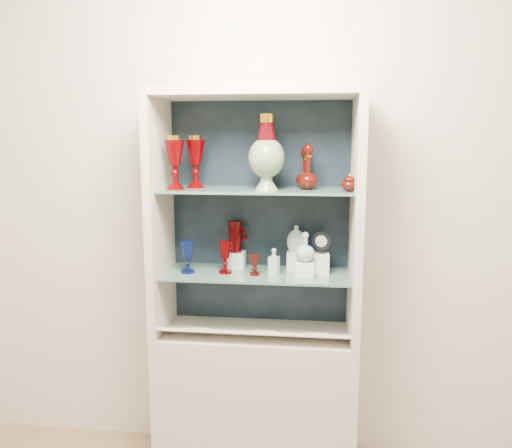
# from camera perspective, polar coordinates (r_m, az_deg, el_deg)

# --- Properties ---
(wall_back) EXTENTS (3.50, 0.02, 2.80)m
(wall_back) POSITION_cam_1_polar(r_m,az_deg,el_deg) (2.63, 0.55, 2.94)
(wall_back) COLOR silver
(wall_back) RESTS_ON ground
(cabinet_base) EXTENTS (1.00, 0.40, 0.75)m
(cabinet_base) POSITION_cam_1_polar(r_m,az_deg,el_deg) (2.74, 0.00, -19.45)
(cabinet_base) COLOR beige
(cabinet_base) RESTS_ON ground
(cabinet_back_panel) EXTENTS (0.98, 0.02, 1.15)m
(cabinet_back_panel) POSITION_cam_1_polar(r_m,az_deg,el_deg) (2.61, 0.47, 1.23)
(cabinet_back_panel) COLOR black
(cabinet_back_panel) RESTS_ON cabinet_base
(cabinet_side_left) EXTENTS (0.04, 0.40, 1.15)m
(cabinet_side_left) POSITION_cam_1_polar(r_m,az_deg,el_deg) (2.52, -10.89, 0.77)
(cabinet_side_left) COLOR beige
(cabinet_side_left) RESTS_ON cabinet_base
(cabinet_side_right) EXTENTS (0.04, 0.40, 1.15)m
(cabinet_side_right) POSITION_cam_1_polar(r_m,az_deg,el_deg) (2.42, 11.37, 0.37)
(cabinet_side_right) COLOR beige
(cabinet_side_right) RESTS_ON cabinet_base
(cabinet_top_cap) EXTENTS (1.00, 0.40, 0.04)m
(cabinet_top_cap) POSITION_cam_1_polar(r_m,az_deg,el_deg) (2.40, 0.00, 14.73)
(cabinet_top_cap) COLOR beige
(cabinet_top_cap) RESTS_ON cabinet_side_left
(shelf_lower) EXTENTS (0.92, 0.34, 0.01)m
(shelf_lower) POSITION_cam_1_polar(r_m,az_deg,el_deg) (2.50, 0.05, -5.71)
(shelf_lower) COLOR slate
(shelf_lower) RESTS_ON cabinet_side_left
(shelf_upper) EXTENTS (0.92, 0.34, 0.01)m
(shelf_upper) POSITION_cam_1_polar(r_m,az_deg,el_deg) (2.43, 0.05, 3.90)
(shelf_upper) COLOR slate
(shelf_upper) RESTS_ON cabinet_side_left
(label_ledge) EXTENTS (0.92, 0.17, 0.09)m
(label_ledge) POSITION_cam_1_polar(r_m,az_deg,el_deg) (2.47, -0.30, -12.44)
(label_ledge) COLOR beige
(label_ledge) RESTS_ON cabinet_base
(label_card_0) EXTENTS (0.10, 0.06, 0.03)m
(label_card_0) POSITION_cam_1_polar(r_m,az_deg,el_deg) (2.50, -6.40, -11.79)
(label_card_0) COLOR white
(label_card_0) RESTS_ON label_ledge
(label_card_1) EXTENTS (0.10, 0.06, 0.03)m
(label_card_1) POSITION_cam_1_polar(r_m,az_deg,el_deg) (2.44, 7.12, -12.33)
(label_card_1) COLOR white
(label_card_1) RESTS_ON label_ledge
(label_card_2) EXTENTS (0.10, 0.06, 0.03)m
(label_card_2) POSITION_cam_1_polar(r_m,az_deg,el_deg) (2.45, 1.18, -12.17)
(label_card_2) COLOR white
(label_card_2) RESTS_ON label_ledge
(pedestal_lamp_left) EXTENTS (0.11, 0.11, 0.25)m
(pedestal_lamp_left) POSITION_cam_1_polar(r_m,az_deg,el_deg) (2.43, -9.28, 6.94)
(pedestal_lamp_left) COLOR #4D0001
(pedestal_lamp_left) RESTS_ON shelf_upper
(pedestal_lamp_right) EXTENTS (0.10, 0.10, 0.26)m
(pedestal_lamp_right) POSITION_cam_1_polar(r_m,az_deg,el_deg) (2.50, -6.92, 7.08)
(pedestal_lamp_right) COLOR #4D0001
(pedestal_lamp_right) RESTS_ON shelf_upper
(enamel_urn) EXTENTS (0.20, 0.20, 0.35)m
(enamel_urn) POSITION_cam_1_polar(r_m,az_deg,el_deg) (2.36, 1.21, 8.18)
(enamel_urn) COLOR #0B4024
(enamel_urn) RESTS_ON shelf_upper
(ruby_decanter_a) EXTENTS (0.11, 0.11, 0.24)m
(ruby_decanter_a) POSITION_cam_1_polar(r_m,az_deg,el_deg) (2.40, 5.98, 6.85)
(ruby_decanter_a) COLOR #3E0C06
(ruby_decanter_a) RESTS_ON shelf_upper
(ruby_decanter_b) EXTENTS (0.10, 0.10, 0.21)m
(ruby_decanter_b) POSITION_cam_1_polar(r_m,az_deg,el_deg) (2.50, 5.67, 6.61)
(ruby_decanter_b) COLOR #3E0C06
(ruby_decanter_b) RESTS_ON shelf_upper
(lidded_bowl) EXTENTS (0.09, 0.09, 0.09)m
(lidded_bowl) POSITION_cam_1_polar(r_m,az_deg,el_deg) (2.33, 10.67, 4.72)
(lidded_bowl) COLOR #3E0C06
(lidded_bowl) RESTS_ON shelf_upper
(cobalt_goblet) EXTENTS (0.07, 0.07, 0.16)m
(cobalt_goblet) POSITION_cam_1_polar(r_m,az_deg,el_deg) (2.51, -7.83, -3.73)
(cobalt_goblet) COLOR #081146
(cobalt_goblet) RESTS_ON shelf_lower
(ruby_goblet_tall) EXTENTS (0.09, 0.09, 0.16)m
(ruby_goblet_tall) POSITION_cam_1_polar(r_m,az_deg,el_deg) (2.48, -3.54, -3.80)
(ruby_goblet_tall) COLOR #4D0001
(ruby_goblet_tall) RESTS_ON shelf_lower
(ruby_goblet_small) EXTENTS (0.05, 0.05, 0.10)m
(ruby_goblet_small) POSITION_cam_1_polar(r_m,az_deg,el_deg) (2.44, -0.16, -4.72)
(ruby_goblet_small) COLOR #3E0C06
(ruby_goblet_small) RESTS_ON shelf_lower
(riser_ruby_pitcher) EXTENTS (0.10, 0.10, 0.08)m
(riser_ruby_pitcher) POSITION_cam_1_polar(r_m,az_deg,el_deg) (2.61, -2.35, -4.05)
(riser_ruby_pitcher) COLOR silver
(riser_ruby_pitcher) RESTS_ON shelf_lower
(ruby_pitcher) EXTENTS (0.14, 0.10, 0.16)m
(ruby_pitcher) POSITION_cam_1_polar(r_m,az_deg,el_deg) (2.58, -2.37, -1.43)
(ruby_pitcher) COLOR #4D0001
(ruby_pitcher) RESTS_ON riser_ruby_pitcher
(clear_square_bottle) EXTENTS (0.06, 0.06, 0.13)m
(clear_square_bottle) POSITION_cam_1_polar(r_m,az_deg,el_deg) (2.45, 2.06, -4.30)
(clear_square_bottle) COLOR #A0B3BB
(clear_square_bottle) RESTS_ON shelf_lower
(riser_flat_flask) EXTENTS (0.09, 0.09, 0.09)m
(riser_flat_flask) POSITION_cam_1_polar(r_m,az_deg,el_deg) (2.56, 4.59, -4.22)
(riser_flat_flask) COLOR silver
(riser_flat_flask) RESTS_ON shelf_lower
(flat_flask) EXTENTS (0.11, 0.07, 0.14)m
(flat_flask) POSITION_cam_1_polar(r_m,az_deg,el_deg) (2.53, 4.62, -1.67)
(flat_flask) COLOR silver
(flat_flask) RESTS_ON riser_flat_flask
(riser_clear_round_decanter) EXTENTS (0.09, 0.09, 0.07)m
(riser_clear_round_decanter) POSITION_cam_1_polar(r_m,az_deg,el_deg) (2.45, 5.60, -5.10)
(riser_clear_round_decanter) COLOR silver
(riser_clear_round_decanter) RESTS_ON shelf_lower
(clear_round_decanter) EXTENTS (0.12, 0.12, 0.14)m
(clear_round_decanter) POSITION_cam_1_polar(r_m,az_deg,el_deg) (2.43, 5.64, -2.71)
(clear_round_decanter) COLOR #A0B3BB
(clear_round_decanter) RESTS_ON riser_clear_round_decanter
(riser_cameo_medallion) EXTENTS (0.08, 0.08, 0.10)m
(riser_cameo_medallion) POSITION_cam_1_polar(r_m,az_deg,el_deg) (2.51, 7.43, -4.45)
(riser_cameo_medallion) COLOR silver
(riser_cameo_medallion) RESTS_ON shelf_lower
(cameo_medallion) EXTENTS (0.10, 0.06, 0.11)m
(cameo_medallion) POSITION_cam_1_polar(r_m,az_deg,el_deg) (2.48, 7.49, -2.05)
(cameo_medallion) COLOR black
(cameo_medallion) RESTS_ON riser_cameo_medallion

